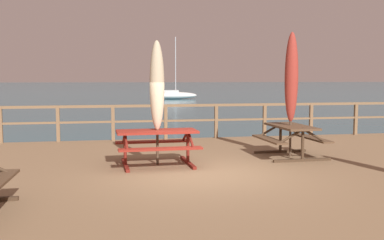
% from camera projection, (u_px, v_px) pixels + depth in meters
% --- Properties ---
extents(ground_plane, '(600.00, 600.00, 0.00)m').
position_uv_depth(ground_plane, '(199.00, 207.00, 9.10)').
color(ground_plane, '#2D5B6B').
extents(wooden_deck, '(16.44, 10.72, 0.69)m').
position_uv_depth(wooden_deck, '(199.00, 191.00, 9.07)').
color(wooden_deck, '#846647').
rests_on(wooden_deck, ground).
extents(railing_waterside_far, '(16.24, 0.10, 1.09)m').
position_uv_depth(railing_waterside_far, '(166.00, 116.00, 14.07)').
color(railing_waterside_far, brown).
rests_on(railing_waterside_far, wooden_deck).
extents(picnic_table_front_left, '(1.43, 1.66, 0.78)m').
position_uv_depth(picnic_table_front_left, '(291.00, 134.00, 10.92)').
color(picnic_table_front_left, brown).
rests_on(picnic_table_front_left, wooden_deck).
extents(picnic_table_mid_left, '(1.78, 1.45, 0.78)m').
position_uv_depth(picnic_table_mid_left, '(157.00, 140.00, 9.88)').
color(picnic_table_mid_left, maroon).
rests_on(picnic_table_mid_left, wooden_deck).
extents(patio_umbrella_short_mid, '(0.32, 0.32, 2.99)m').
position_uv_depth(patio_umbrella_short_mid, '(291.00, 78.00, 10.86)').
color(patio_umbrella_short_mid, '#4C3828').
rests_on(patio_umbrella_short_mid, wooden_deck).
extents(patio_umbrella_short_front, '(0.32, 0.32, 2.71)m').
position_uv_depth(patio_umbrella_short_front, '(157.00, 86.00, 9.83)').
color(patio_umbrella_short_front, '#4C3828').
rests_on(patio_umbrella_short_front, wooden_deck).
extents(sailboat_distant, '(6.03, 1.80, 7.72)m').
position_uv_depth(sailboat_distant, '(173.00, 95.00, 56.72)').
color(sailboat_distant, white).
rests_on(sailboat_distant, ground).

